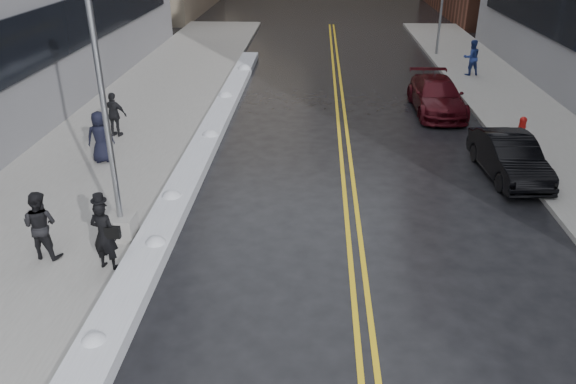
# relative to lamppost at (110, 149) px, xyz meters

# --- Properties ---
(ground) EXTENTS (160.00, 160.00, 0.00)m
(ground) POSITION_rel_lamppost_xyz_m (3.30, -2.00, -2.53)
(ground) COLOR black
(ground) RESTS_ON ground
(sidewalk_west) EXTENTS (5.50, 50.00, 0.15)m
(sidewalk_west) POSITION_rel_lamppost_xyz_m (-2.45, 8.00, -2.46)
(sidewalk_west) COLOR gray
(sidewalk_west) RESTS_ON ground
(sidewalk_east) EXTENTS (4.00, 50.00, 0.15)m
(sidewalk_east) POSITION_rel_lamppost_xyz_m (13.30, 8.00, -2.46)
(sidewalk_east) COLOR gray
(sidewalk_east) RESTS_ON ground
(lane_line_left) EXTENTS (0.12, 50.00, 0.01)m
(lane_line_left) POSITION_rel_lamppost_xyz_m (5.65, 8.00, -2.53)
(lane_line_left) COLOR gold
(lane_line_left) RESTS_ON ground
(lane_line_right) EXTENTS (0.12, 50.00, 0.01)m
(lane_line_right) POSITION_rel_lamppost_xyz_m (5.95, 8.00, -2.53)
(lane_line_right) COLOR gold
(lane_line_right) RESTS_ON ground
(snow_ridge) EXTENTS (0.90, 30.00, 0.34)m
(snow_ridge) POSITION_rel_lamppost_xyz_m (0.85, 6.00, -2.36)
(snow_ridge) COLOR silver
(snow_ridge) RESTS_ON ground
(lamppost) EXTENTS (0.65, 0.65, 7.62)m
(lamppost) POSITION_rel_lamppost_xyz_m (0.00, 0.00, 0.00)
(lamppost) COLOR gray
(lamppost) RESTS_ON sidewalk_west
(fire_hydrant) EXTENTS (0.26, 0.26, 0.73)m
(fire_hydrant) POSITION_rel_lamppost_xyz_m (12.30, 8.00, -1.98)
(fire_hydrant) COLOR maroon
(fire_hydrant) RESTS_ON sidewalk_east
(pedestrian_fedora) EXTENTS (0.69, 0.53, 1.69)m
(pedestrian_fedora) POSITION_rel_lamppost_xyz_m (0.10, -1.33, -1.54)
(pedestrian_fedora) COLOR black
(pedestrian_fedora) RESTS_ON sidewalk_west
(pedestrian_b) EXTENTS (0.89, 0.74, 1.67)m
(pedestrian_b) POSITION_rel_lamppost_xyz_m (-1.53, -0.94, -1.55)
(pedestrian_b) COLOR black
(pedestrian_b) RESTS_ON sidewalk_west
(pedestrian_c) EXTENTS (0.95, 0.76, 1.70)m
(pedestrian_c) POSITION_rel_lamppost_xyz_m (-2.19, 4.81, -1.53)
(pedestrian_c) COLOR black
(pedestrian_c) RESTS_ON sidewalk_west
(pedestrian_d) EXTENTS (1.01, 0.56, 1.62)m
(pedestrian_d) POSITION_rel_lamppost_xyz_m (-2.54, 7.22, -1.57)
(pedestrian_d) COLOR black
(pedestrian_d) RESTS_ON sidewalk_west
(pedestrian_east) EXTENTS (0.98, 0.83, 1.76)m
(pedestrian_east) POSITION_rel_lamppost_xyz_m (12.56, 17.07, -1.50)
(pedestrian_east) COLOR navy
(pedestrian_east) RESTS_ON sidewalk_east
(car_black) EXTENTS (1.72, 4.12, 1.33)m
(car_black) POSITION_rel_lamppost_xyz_m (10.80, 4.62, -1.87)
(car_black) COLOR black
(car_black) RESTS_ON ground
(car_maroon) EXTENTS (2.00, 4.78, 1.38)m
(car_maroon) POSITION_rel_lamppost_xyz_m (9.78, 11.22, -1.84)
(car_maroon) COLOR #3B0910
(car_maroon) RESTS_ON ground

